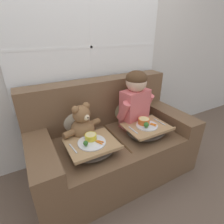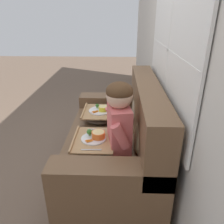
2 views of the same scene
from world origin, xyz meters
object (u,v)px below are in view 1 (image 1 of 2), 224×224
(child_figure, at_px, (135,97))
(lap_tray_teddy, at_px, (92,147))
(couch, at_px, (110,141))
(teddy_bear, at_px, (83,126))
(lap_tray_child, at_px, (146,130))
(throw_pillow_behind_child, at_px, (125,105))
(throw_pillow_behind_teddy, at_px, (76,116))

(child_figure, xyz_separation_m, lap_tray_teddy, (-0.61, -0.22, -0.29))
(couch, xyz_separation_m, teddy_bear, (-0.30, -0.01, 0.28))
(child_figure, relative_size, lap_tray_child, 1.42)
(throw_pillow_behind_child, relative_size, teddy_bear, 0.93)
(lap_tray_child, bearing_deg, teddy_bear, 160.33)
(throw_pillow_behind_teddy, height_order, lap_tray_teddy, throw_pillow_behind_teddy)
(teddy_bear, height_order, lap_tray_teddy, teddy_bear)
(couch, distance_m, child_figure, 0.55)
(couch, height_order, throw_pillow_behind_child, couch)
(child_figure, xyz_separation_m, lap_tray_child, (-0.00, -0.22, -0.28))
(couch, xyz_separation_m, lap_tray_child, (0.30, -0.22, 0.18))
(child_figure, bearing_deg, lap_tray_child, -90.27)
(lap_tray_child, bearing_deg, throw_pillow_behind_child, 89.88)
(throw_pillow_behind_child, xyz_separation_m, child_figure, (0.00, -0.20, 0.17))
(couch, relative_size, throw_pillow_behind_child, 4.31)
(teddy_bear, xyz_separation_m, lap_tray_child, (0.61, -0.22, -0.10))
(throw_pillow_behind_child, distance_m, lap_tray_child, 0.43)
(teddy_bear, distance_m, lap_tray_child, 0.65)
(couch, bearing_deg, lap_tray_teddy, -143.67)
(lap_tray_child, bearing_deg, lap_tray_teddy, -179.94)
(couch, xyz_separation_m, lap_tray_teddy, (-0.30, -0.22, 0.18))
(throw_pillow_behind_child, relative_size, child_figure, 0.62)
(lap_tray_child, bearing_deg, couch, 143.66)
(throw_pillow_behind_teddy, relative_size, teddy_bear, 0.87)
(throw_pillow_behind_teddy, bearing_deg, throw_pillow_behind_child, 0.00)
(throw_pillow_behind_child, height_order, lap_tray_child, throw_pillow_behind_child)
(couch, relative_size, teddy_bear, 4.02)
(couch, height_order, child_figure, child_figure)
(throw_pillow_behind_child, bearing_deg, teddy_bear, -161.66)
(throw_pillow_behind_child, distance_m, teddy_bear, 0.64)
(teddy_bear, bearing_deg, throw_pillow_behind_teddy, 90.44)
(throw_pillow_behind_teddy, bearing_deg, teddy_bear, -89.56)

